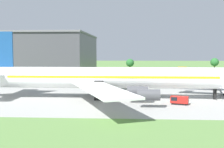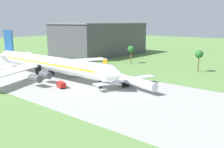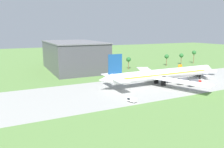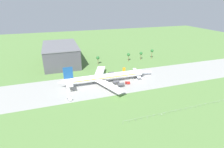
% 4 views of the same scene
% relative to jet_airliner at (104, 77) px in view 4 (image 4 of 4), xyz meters
% --- Properties ---
extents(ground_plane, '(600.00, 600.00, 0.00)m').
position_rel_jet_airliner_xyz_m(ground_plane, '(34.85, -1.08, -5.65)').
color(ground_plane, '#5B8442').
extents(taxiway_strip, '(320.00, 44.00, 0.02)m').
position_rel_jet_airliner_xyz_m(taxiway_strip, '(34.85, -1.08, -5.64)').
color(taxiway_strip, '#9E9E99').
rests_on(taxiway_strip, ground_plane).
extents(jet_airliner, '(77.51, 60.67, 18.30)m').
position_rel_jet_airliner_xyz_m(jet_airliner, '(0.00, 0.00, 0.00)').
color(jet_airliner, white).
rests_on(jet_airliner, ground_plane).
extents(regional_aircraft, '(27.58, 25.03, 8.18)m').
position_rel_jet_airliner_xyz_m(regional_aircraft, '(34.17, 7.40, -2.96)').
color(regional_aircraft, silver).
rests_on(regional_aircraft, ground_plane).
extents(baggage_tug, '(4.58, 3.19, 2.01)m').
position_rel_jet_airliner_xyz_m(baggage_tug, '(18.02, -7.82, -4.55)').
color(baggage_tug, black).
rests_on(baggage_tug, ground_plane).
extents(catering_van, '(3.34, 4.35, 1.94)m').
position_rel_jet_airliner_xyz_m(catering_van, '(-31.67, -19.30, -4.59)').
color(catering_van, black).
rests_on(catering_van, ground_plane).
extents(perimeter_fence, '(80.10, 0.10, 2.10)m').
position_rel_jet_airliner_xyz_m(perimeter_fence, '(34.85, -56.08, -4.21)').
color(perimeter_fence, gray).
rests_on(perimeter_fence, ground_plane).
extents(no_stopping_sign, '(0.44, 0.08, 1.68)m').
position_rel_jet_airliner_xyz_m(no_stopping_sign, '(20.50, -56.39, -4.60)').
color(no_stopping_sign, gray).
rests_on(no_stopping_sign, ground_plane).
extents(terminal_building, '(36.72, 61.20, 21.44)m').
position_rel_jet_airliner_xyz_m(terminal_building, '(-31.83, 66.27, 5.08)').
color(terminal_building, '#47474C').
rests_on(terminal_building, ground_plane).
extents(palm_tree_row, '(71.70, 3.60, 11.85)m').
position_rel_jet_airliner_xyz_m(palm_tree_row, '(46.22, 49.25, 2.62)').
color(palm_tree_row, brown).
rests_on(palm_tree_row, ground_plane).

